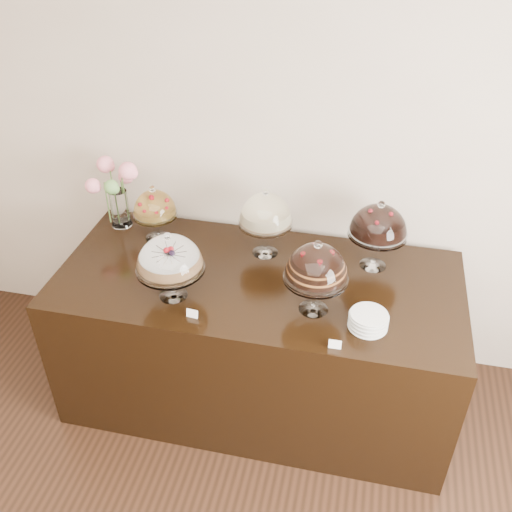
% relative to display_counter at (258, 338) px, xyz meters
% --- Properties ---
extents(wall_back, '(5.00, 0.04, 3.00)m').
position_rel_display_counter_xyz_m(wall_back, '(0.12, 0.55, 1.05)').
color(wall_back, '#BDAC98').
rests_on(wall_back, ground).
extents(display_counter, '(2.20, 1.00, 0.90)m').
position_rel_display_counter_xyz_m(display_counter, '(0.00, 0.00, 0.00)').
color(display_counter, black).
rests_on(display_counter, ground).
extents(cake_stand_sugar_sponge, '(0.35, 0.35, 0.39)m').
position_rel_display_counter_xyz_m(cake_stand_sugar_sponge, '(-0.40, -0.24, 0.70)').
color(cake_stand_sugar_sponge, white).
rests_on(cake_stand_sugar_sponge, display_counter).
extents(cake_stand_choco_layer, '(0.32, 0.32, 0.41)m').
position_rel_display_counter_xyz_m(cake_stand_choco_layer, '(0.33, -0.19, 0.72)').
color(cake_stand_choco_layer, white).
rests_on(cake_stand_choco_layer, display_counter).
extents(cake_stand_cheesecake, '(0.31, 0.31, 0.42)m').
position_rel_display_counter_xyz_m(cake_stand_cheesecake, '(-0.01, 0.25, 0.72)').
color(cake_stand_cheesecake, white).
rests_on(cake_stand_cheesecake, display_counter).
extents(cake_stand_dark_choco, '(0.32, 0.32, 0.41)m').
position_rel_display_counter_xyz_m(cake_stand_dark_choco, '(0.60, 0.25, 0.72)').
color(cake_stand_dark_choco, white).
rests_on(cake_stand_dark_choco, display_counter).
extents(cake_stand_fruit_tart, '(0.26, 0.26, 0.35)m').
position_rel_display_counter_xyz_m(cake_stand_fruit_tart, '(-0.67, 0.26, 0.67)').
color(cake_stand_fruit_tart, white).
rests_on(cake_stand_fruit_tart, display_counter).
extents(flower_vase, '(0.29, 0.26, 0.43)m').
position_rel_display_counter_xyz_m(flower_vase, '(-0.94, 0.34, 0.70)').
color(flower_vase, white).
rests_on(flower_vase, display_counter).
extents(plate_stack, '(0.19, 0.19, 0.08)m').
position_rel_display_counter_xyz_m(plate_stack, '(0.60, -0.27, 0.49)').
color(plate_stack, silver).
rests_on(plate_stack, display_counter).
extents(price_card_left, '(0.06, 0.02, 0.04)m').
position_rel_display_counter_xyz_m(price_card_left, '(-0.25, -0.38, 0.47)').
color(price_card_left, white).
rests_on(price_card_left, display_counter).
extents(price_card_right, '(0.06, 0.02, 0.04)m').
position_rel_display_counter_xyz_m(price_card_right, '(0.46, -0.45, 0.47)').
color(price_card_right, white).
rests_on(price_card_right, display_counter).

